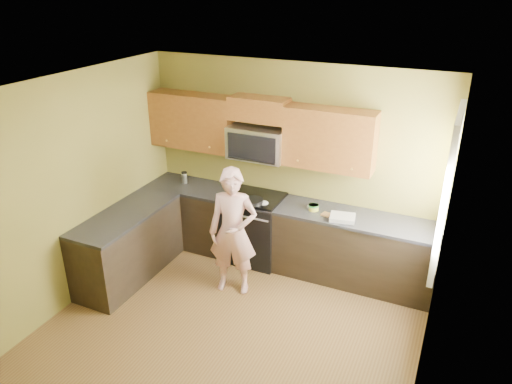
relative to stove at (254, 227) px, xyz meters
The scene contains 25 objects.
floor 1.79m from the stove, 76.57° to the right, with size 4.00×4.00×0.00m, color brown.
ceiling 2.81m from the stove, 76.57° to the right, with size 4.00×4.00×0.00m, color white.
wall_back 1.02m from the stove, 39.09° to the left, with size 4.00×4.00×0.00m, color olive.
wall_front 3.80m from the stove, 83.79° to the right, with size 4.00×4.00×0.00m, color olive.
wall_left 2.48m from the stove, 133.69° to the right, with size 4.00×4.00×0.00m, color olive.
wall_right 3.05m from the stove, 34.91° to the right, with size 4.00×4.00×0.00m, color olive.
cabinet_back_run 0.40m from the stove, ahead, with size 4.00×0.60×0.88m, color black.
cabinet_left_run 1.69m from the stove, 140.41° to the right, with size 0.60×1.60×0.88m, color black.
countertop_back 0.58m from the stove, ahead, with size 4.00×0.62×0.04m, color black.
countertop_left 1.73m from the stove, 140.19° to the right, with size 0.62×1.60×0.04m, color black.
stove is the anchor object (origin of this frame).
microwave 0.98m from the stove, 90.00° to the left, with size 0.76×0.40×0.42m, color silver, non-canonical shape.
upper_cab_left 1.40m from the stove, behind, with size 1.22×0.33×0.75m, color brown, non-canonical shape.
upper_cab_right 1.36m from the stove, ahead, with size 1.12×0.33×0.75m, color brown, non-canonical shape.
upper_cab_over_mw 1.63m from the stove, 90.00° to the left, with size 0.76×0.33×0.30m, color brown.
window 2.70m from the stove, 11.29° to the right, with size 0.06×1.06×1.66m, color white, non-canonical shape.
woman 0.85m from the stove, 84.29° to the right, with size 0.59×0.39×1.62m, color #D66D6B.
frying_pan 0.52m from the stove, 66.94° to the right, with size 0.25×0.44×0.06m, color black, non-canonical shape.
butter_tub 0.95m from the stove, ahead, with size 0.13×0.13×0.10m, color yellow, non-canonical shape.
toast_slice 1.13m from the stove, ahead, with size 0.11×0.11×0.01m, color #B27F47.
napkin_a 0.54m from the stove, 35.25° to the right, with size 0.11×0.12×0.06m, color silver.
napkin_b 0.94m from the stove, ahead, with size 0.12×0.13×0.07m, color silver.
dish_towel 1.33m from the stove, ahead, with size 0.30×0.24×0.05m, color silver.
travel_mug 1.21m from the stove, behind, with size 0.08×0.08×0.17m, color silver, non-canonical shape.
glass_b 0.75m from the stove, 158.86° to the left, with size 0.07×0.07×0.12m, color silver.
Camera 1 is at (2.05, -3.66, 3.64)m, focal length 33.90 mm.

